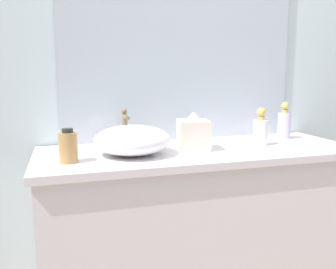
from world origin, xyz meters
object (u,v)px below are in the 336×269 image
(soap_dispenser, at_px, (261,130))
(lotion_bottle, at_px, (284,124))
(tissue_box, at_px, (193,133))
(perfume_bottle, at_px, (68,147))
(sink_basin, at_px, (132,140))

(soap_dispenser, distance_m, lotion_bottle, 0.26)
(lotion_bottle, relative_size, tissue_box, 1.12)
(soap_dispenser, distance_m, perfume_bottle, 0.93)
(tissue_box, bearing_deg, sink_basin, -176.34)
(sink_basin, relative_size, soap_dispenser, 1.82)
(perfume_bottle, bearing_deg, tissue_box, 8.99)
(soap_dispenser, relative_size, lotion_bottle, 0.93)
(sink_basin, xyz_separation_m, soap_dispenser, (0.65, 0.02, 0.01))
(soap_dispenser, relative_size, tissue_box, 1.05)
(sink_basin, bearing_deg, perfume_bottle, -165.50)
(soap_dispenser, xyz_separation_m, perfume_bottle, (-0.93, -0.09, -0.01))
(soap_dispenser, height_order, lotion_bottle, lotion_bottle)
(tissue_box, bearing_deg, perfume_bottle, -171.01)
(perfume_bottle, relative_size, tissue_box, 0.77)
(lotion_bottle, bearing_deg, soap_dispenser, -150.30)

